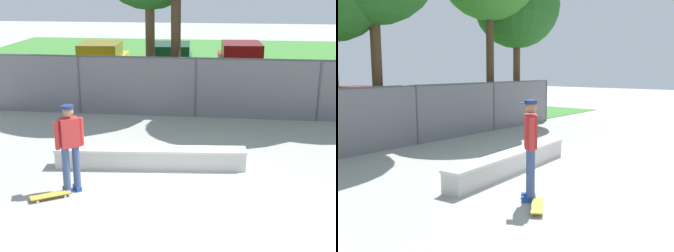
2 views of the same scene
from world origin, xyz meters
TOP-DOWN VIEW (x-y plane):
  - ground_plane at (0.00, 0.00)m, footprint 80.00×80.00m
  - grass_strip at (0.00, 16.18)m, footprint 27.01×20.00m
  - concrete_ledge at (-0.75, 1.49)m, footprint 4.42×0.86m
  - skateboarder at (-2.14, -0.00)m, footprint 0.49×0.43m
  - skateboard at (-2.47, -0.38)m, footprint 0.78×0.60m
  - chainlink_fence at (0.00, 5.88)m, footprint 15.08×0.07m
  - car_yellow at (-4.34, 10.97)m, footprint 2.22×4.30m
  - car_green at (-1.39, 11.03)m, footprint 2.22×4.30m
  - car_red at (1.54, 11.69)m, footprint 2.22×4.30m

SIDE VIEW (x-z plane):
  - ground_plane at x=0.00m, z-range 0.00..0.00m
  - grass_strip at x=0.00m, z-range 0.00..0.02m
  - skateboard at x=-2.47m, z-range 0.03..0.12m
  - concrete_ledge at x=-0.75m, z-range 0.00..0.48m
  - car_yellow at x=-4.34m, z-range 0.01..1.67m
  - car_green at x=-1.39m, z-range 0.01..1.67m
  - car_red at x=1.54m, z-range 0.01..1.67m
  - skateboarder at x=-2.14m, z-range 0.11..1.95m
  - chainlink_fence at x=0.00m, z-range 0.08..1.99m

